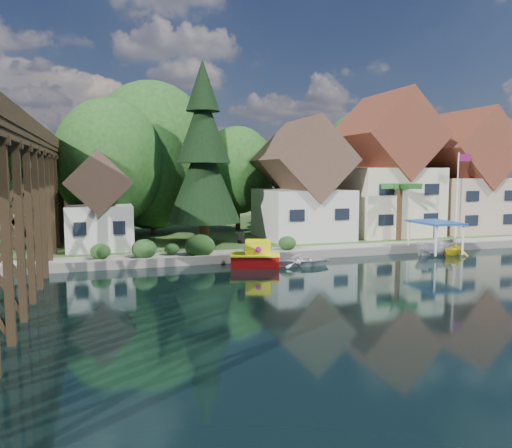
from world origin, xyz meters
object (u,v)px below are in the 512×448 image
object	(u,v)px
house_right	(463,180)
palm_tree	(400,188)
tugboat	(256,256)
boat_white_a	(302,259)
house_left	(302,188)
house_center	(385,174)
boat_canopy	(435,241)
conifer	(203,156)
shed	(99,207)
flagpole	(459,186)
trestle_bridge	(9,194)
boat_yellow	(454,246)

from	to	relation	value
house_right	palm_tree	bearing A→B (deg)	-157.36
house_right	tugboat	size ratio (longest dim) A/B	3.24
boat_white_a	house_left	bearing A→B (deg)	-10.65
house_center	boat_canopy	xyz separation A→B (m)	(-1.47, -10.03, -5.25)
house_left	conifer	world-z (taller)	conifer
house_center	shed	xyz separation A→B (m)	(-27.00, -2.00, -2.59)
house_center	conifer	size ratio (longest dim) A/B	0.90
shed	flagpole	size ratio (longest dim) A/B	1.00
boat_white_a	boat_canopy	xyz separation A→B (m)	(11.82, 0.87, 0.75)
house_left	shed	size ratio (longest dim) A/B	1.40
trestle_bridge	palm_tree	size ratio (longest dim) A/B	8.18
trestle_bridge	boat_canopy	distance (m)	30.84
house_center	conifer	bearing A→B (deg)	-174.24
boat_yellow	house_center	bearing A→B (deg)	-23.48
house_center	shed	distance (m)	27.20
conifer	boat_white_a	bearing A→B (deg)	-59.89
shed	boat_white_a	xyz separation A→B (m)	(13.71, -8.90, -3.41)
house_left	conifer	distance (m)	10.02
house_right	tugboat	world-z (taller)	house_right
house_center	conifer	distance (m)	18.68
house_left	house_center	bearing A→B (deg)	3.18
conifer	flagpole	bearing A→B (deg)	-8.18
palm_tree	tugboat	bearing A→B (deg)	-159.66
house_left	boat_canopy	bearing A→B (deg)	-51.70
boat_canopy	house_right	bearing A→B (deg)	42.32
conifer	palm_tree	world-z (taller)	conifer
trestle_bridge	shed	bearing A→B (deg)	61.81
house_center	conifer	world-z (taller)	conifer
house_right	conifer	distance (m)	27.64
trestle_bridge	boat_yellow	xyz separation A→B (m)	(32.06, 0.95, -4.64)
house_left	palm_tree	size ratio (longest dim) A/B	2.04
palm_tree	house_center	bearing A→B (deg)	73.98
house_left	tugboat	world-z (taller)	house_left
trestle_bridge	boat_canopy	size ratio (longest dim) A/B	10.23
boat_canopy	boat_yellow	bearing A→B (deg)	-12.69
conifer	flagpole	xyz separation A→B (m)	(23.14, -3.33, -2.59)
boat_canopy	tugboat	bearing A→B (deg)	-178.33
house_left	boat_yellow	distance (m)	14.12
palm_tree	boat_yellow	world-z (taller)	palm_tree
conifer	boat_white_a	distance (m)	12.86
flagpole	boat_yellow	distance (m)	8.30
house_right	tugboat	xyz separation A→B (m)	(-25.60, -9.97, -5.03)
house_right	flagpole	world-z (taller)	house_right
house_right	boat_canopy	bearing A→B (deg)	-137.68
house_center	flagpole	distance (m)	7.03
boat_white_a	shed	bearing A→B (deg)	68.78
house_center	boat_canopy	bearing A→B (deg)	-98.34
house_right	flagpole	bearing A→B (deg)	-133.08
palm_tree	house_right	bearing A→B (deg)	22.64
boat_canopy	conifer	bearing A→B (deg)	154.42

